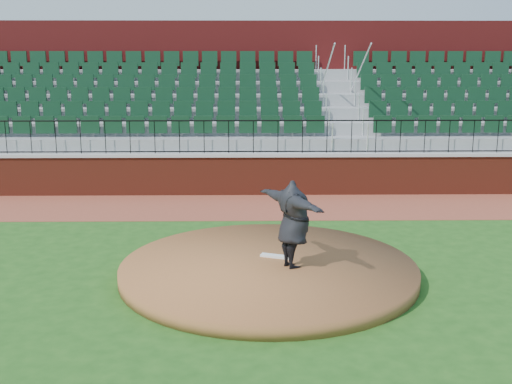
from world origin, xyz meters
The scene contains 10 objects.
ground centered at (0.00, 0.00, 0.00)m, with size 90.00×90.00×0.00m, color #1F4F16.
warning_track centered at (0.00, 5.40, 0.01)m, with size 34.00×3.20×0.01m, color brown.
field_wall centered at (0.00, 7.00, 0.60)m, with size 34.00×0.35×1.20m, color maroon.
wall_cap centered at (0.00, 7.00, 1.25)m, with size 34.00×0.45×0.10m, color #B7B7B7.
wall_railing centered at (0.00, 7.00, 1.80)m, with size 34.00×0.05×1.00m, color black, non-canonical shape.
seating_stands centered at (0.00, 9.72, 2.30)m, with size 34.00×5.10×4.60m, color gray, non-canonical shape.
concourse_wall centered at (0.00, 12.52, 2.75)m, with size 34.00×0.50×5.50m, color maroon.
pitchers_mound centered at (0.22, -0.33, 0.12)m, with size 5.87×5.87×0.25m, color brown.
pitching_rubber centered at (0.39, 0.07, 0.27)m, with size 0.65×0.16×0.04m, color white.
pitcher centered at (0.69, -0.52, 1.11)m, with size 2.12×0.58×1.73m, color black.
Camera 1 is at (-0.20, -12.17, 4.36)m, focal length 44.15 mm.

